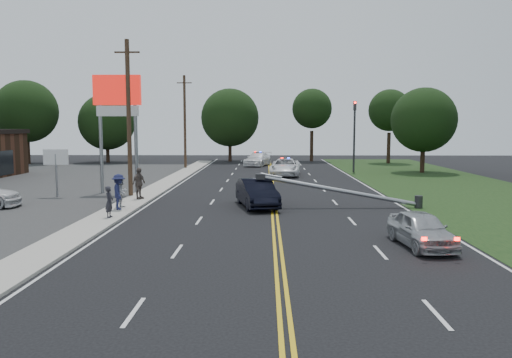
{
  "coord_description": "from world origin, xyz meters",
  "views": [
    {
      "loc": [
        -0.45,
        -19.78,
        4.54
      ],
      "look_at": [
        -1.0,
        7.26,
        1.7
      ],
      "focal_mm": 35.0,
      "sensor_mm": 36.0,
      "label": 1
    }
  ],
  "objects_px": {
    "traffic_signal": "(354,130)",
    "emergency_b": "(258,159)",
    "bystander_a": "(109,202)",
    "bystander_b": "(122,192)",
    "emergency_a": "(285,167)",
    "small_sign": "(56,161)",
    "fallen_streetlight": "(349,192)",
    "pylon_sign": "(117,105)",
    "crashed_sedan": "(257,193)",
    "bystander_d": "(139,183)",
    "utility_pole_far": "(185,122)",
    "waiting_sedan": "(421,229)",
    "bystander_c": "(119,192)",
    "utility_pole_mid": "(129,118)"
  },
  "relations": [
    {
      "from": "bystander_c",
      "to": "small_sign",
      "type": "bearing_deg",
      "value": 27.85
    },
    {
      "from": "utility_pole_far",
      "to": "waiting_sedan",
      "type": "height_order",
      "value": "utility_pole_far"
    },
    {
      "from": "bystander_b",
      "to": "small_sign",
      "type": "bearing_deg",
      "value": 68.32
    },
    {
      "from": "emergency_a",
      "to": "bystander_c",
      "type": "distance_m",
      "value": 22.22
    },
    {
      "from": "emergency_a",
      "to": "small_sign",
      "type": "bearing_deg",
      "value": -131.53
    },
    {
      "from": "crashed_sedan",
      "to": "emergency_b",
      "type": "bearing_deg",
      "value": 77.95
    },
    {
      "from": "emergency_a",
      "to": "bystander_a",
      "type": "distance_m",
      "value": 24.25
    },
    {
      "from": "utility_pole_mid",
      "to": "waiting_sedan",
      "type": "bearing_deg",
      "value": -41.81
    },
    {
      "from": "small_sign",
      "to": "utility_pole_mid",
      "type": "relative_size",
      "value": 0.31
    },
    {
      "from": "utility_pole_mid",
      "to": "bystander_c",
      "type": "bearing_deg",
      "value": -80.98
    },
    {
      "from": "fallen_streetlight",
      "to": "emergency_a",
      "type": "xyz_separation_m",
      "value": [
        -2.85,
        18.5,
        -0.12
      ]
    },
    {
      "from": "crashed_sedan",
      "to": "bystander_d",
      "type": "xyz_separation_m",
      "value": [
        -7.29,
        2.24,
        0.29
      ]
    },
    {
      "from": "bystander_b",
      "to": "bystander_d",
      "type": "height_order",
      "value": "bystander_d"
    },
    {
      "from": "traffic_signal",
      "to": "fallen_streetlight",
      "type": "xyz_separation_m",
      "value": [
        -4.11,
        -22.0,
        -3.29
      ]
    },
    {
      "from": "small_sign",
      "to": "utility_pole_far",
      "type": "bearing_deg",
      "value": 77.69
    },
    {
      "from": "bystander_c",
      "to": "bystander_b",
      "type": "bearing_deg",
      "value": -14.88
    },
    {
      "from": "traffic_signal",
      "to": "bystander_b",
      "type": "xyz_separation_m",
      "value": [
        -16.66,
        -22.86,
        -3.22
      ]
    },
    {
      "from": "fallen_streetlight",
      "to": "pylon_sign",
      "type": "bearing_deg",
      "value": 157.78
    },
    {
      "from": "fallen_streetlight",
      "to": "waiting_sedan",
      "type": "distance_m",
      "value": 9.18
    },
    {
      "from": "small_sign",
      "to": "emergency_b",
      "type": "bearing_deg",
      "value": 64.3
    },
    {
      "from": "emergency_b",
      "to": "emergency_a",
      "type": "bearing_deg",
      "value": -60.28
    },
    {
      "from": "small_sign",
      "to": "crashed_sedan",
      "type": "height_order",
      "value": "small_sign"
    },
    {
      "from": "traffic_signal",
      "to": "bystander_a",
      "type": "xyz_separation_m",
      "value": [
        -16.41,
        -25.83,
        -3.32
      ]
    },
    {
      "from": "waiting_sedan",
      "to": "traffic_signal",
      "type": "bearing_deg",
      "value": 78.86
    },
    {
      "from": "fallen_streetlight",
      "to": "emergency_b",
      "type": "relative_size",
      "value": 1.75
    },
    {
      "from": "bystander_d",
      "to": "fallen_streetlight",
      "type": "bearing_deg",
      "value": -77.57
    },
    {
      "from": "traffic_signal",
      "to": "emergency_b",
      "type": "xyz_separation_m",
      "value": [
        -9.71,
        8.16,
        -3.43
      ]
    },
    {
      "from": "traffic_signal",
      "to": "crashed_sedan",
      "type": "relative_size",
      "value": 1.45
    },
    {
      "from": "crashed_sedan",
      "to": "bystander_c",
      "type": "distance_m",
      "value": 7.56
    },
    {
      "from": "bystander_c",
      "to": "waiting_sedan",
      "type": "bearing_deg",
      "value": -136.85
    },
    {
      "from": "pylon_sign",
      "to": "emergency_b",
      "type": "distance_m",
      "value": 26.33
    },
    {
      "from": "bystander_c",
      "to": "bystander_d",
      "type": "xyz_separation_m",
      "value": [
        0.07,
        3.94,
        0.01
      ]
    },
    {
      "from": "bystander_a",
      "to": "bystander_b",
      "type": "height_order",
      "value": "bystander_b"
    },
    {
      "from": "traffic_signal",
      "to": "bystander_c",
      "type": "distance_m",
      "value": 28.96
    },
    {
      "from": "pylon_sign",
      "to": "bystander_b",
      "type": "distance_m",
      "value": 8.77
    },
    {
      "from": "emergency_b",
      "to": "bystander_b",
      "type": "distance_m",
      "value": 31.79
    },
    {
      "from": "crashed_sedan",
      "to": "bystander_a",
      "type": "bearing_deg",
      "value": -163.5
    },
    {
      "from": "traffic_signal",
      "to": "emergency_a",
      "type": "bearing_deg",
      "value": -153.36
    },
    {
      "from": "small_sign",
      "to": "crashed_sedan",
      "type": "distance_m",
      "value": 13.67
    },
    {
      "from": "traffic_signal",
      "to": "fallen_streetlight",
      "type": "relative_size",
      "value": 0.75
    },
    {
      "from": "pylon_sign",
      "to": "bystander_a",
      "type": "distance_m",
      "value": 11.34
    },
    {
      "from": "utility_pole_mid",
      "to": "bystander_d",
      "type": "distance_m",
      "value": 4.39
    },
    {
      "from": "emergency_a",
      "to": "waiting_sedan",
      "type": "bearing_deg",
      "value": -76.47
    },
    {
      "from": "pylon_sign",
      "to": "fallen_streetlight",
      "type": "distance_m",
      "value": 16.66
    },
    {
      "from": "pylon_sign",
      "to": "bystander_b",
      "type": "height_order",
      "value": "pylon_sign"
    },
    {
      "from": "utility_pole_far",
      "to": "emergency_a",
      "type": "xyz_separation_m",
      "value": [
        10.53,
        -7.5,
        -4.28
      ]
    },
    {
      "from": "small_sign",
      "to": "fallen_streetlight",
      "type": "height_order",
      "value": "small_sign"
    },
    {
      "from": "pylon_sign",
      "to": "traffic_signal",
      "type": "xyz_separation_m",
      "value": [
        18.8,
        16.0,
        -1.79
      ]
    },
    {
      "from": "bystander_d",
      "to": "bystander_c",
      "type": "bearing_deg",
      "value": -157.53
    },
    {
      "from": "fallen_streetlight",
      "to": "bystander_c",
      "type": "height_order",
      "value": "bystander_c"
    }
  ]
}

